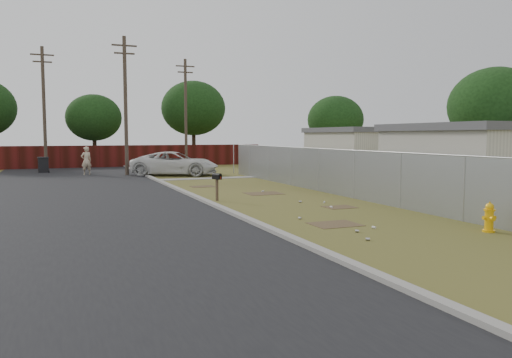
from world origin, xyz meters
name	(u,v)px	position (x,y,z in m)	size (l,w,h in m)	color
ground	(286,202)	(0.00, 0.00, 0.00)	(120.00, 120.00, 0.00)	brown
street	(92,188)	(-6.76, 8.05, 0.02)	(15.10, 60.00, 0.12)	black
chainlink_fence	(341,177)	(3.12, 1.03, 0.80)	(0.10, 27.06, 2.02)	#999CA1
privacy_fence	(87,157)	(-6.00, 25.00, 0.90)	(30.00, 0.12, 1.80)	#4F1311
utility_poles	(122,107)	(-3.67, 20.67, 4.69)	(12.60, 8.24, 9.00)	#4F4034
houses	(429,156)	(9.70, 3.13, 1.56)	(9.30, 17.24, 3.10)	beige
horizon_trees	(173,111)	(0.84, 23.56, 4.63)	(33.32, 31.94, 7.78)	#362618
fire_hydrant	(489,218)	(2.48, -7.56, 0.39)	(0.39, 0.40, 0.83)	#F6B10C
mailbox	(217,179)	(-2.41, 1.40, 0.88)	(0.31, 0.48, 1.12)	brown
pickup_truck	(175,163)	(-1.09, 14.66, 0.78)	(2.59, 5.62, 1.56)	silver
pedestrian	(86,161)	(-6.47, 17.17, 0.94)	(0.69, 0.45, 1.89)	beige
trash_bin	(43,165)	(-9.16, 20.43, 0.57)	(0.78, 0.79, 1.10)	black
scattered_litter	(321,212)	(-0.08, -2.88, 0.04)	(2.70, 10.93, 0.07)	silver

